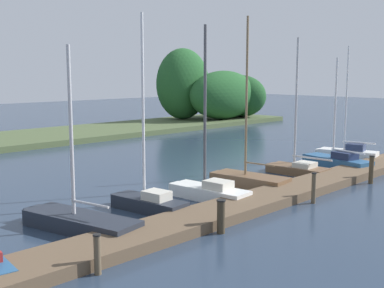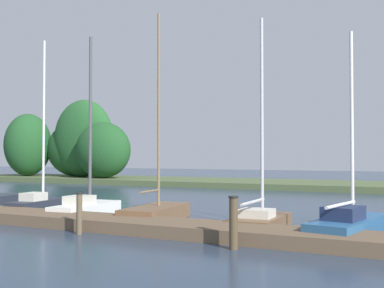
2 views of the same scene
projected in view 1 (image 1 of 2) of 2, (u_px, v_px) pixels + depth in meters
dock_pier at (249, 204)px, 17.49m from camera, size 27.10×1.80×0.35m
far_shore at (11, 105)px, 33.23m from camera, size 56.96×8.00×7.37m
sailboat_2 at (77, 220)px, 15.05m from camera, size 2.08×4.41×5.69m
sailboat_3 at (147, 200)px, 17.14m from camera, size 1.30×3.22×6.88m
sailboat_4 at (208, 189)px, 18.74m from camera, size 1.38×3.55×6.63m
sailboat_5 at (247, 178)px, 20.91m from camera, size 1.68×3.66×7.19m
sailboat_6 at (297, 167)px, 23.48m from camera, size 1.38×3.42×6.51m
sailboat_7 at (336, 161)px, 24.98m from camera, size 1.74×3.98×5.62m
sailboat_8 at (347, 153)px, 27.13m from camera, size 1.64×3.45×6.33m
mooring_piling_1 at (97, 254)px, 11.69m from camera, size 0.20×0.20×1.02m
mooring_piling_2 at (221, 216)px, 14.72m from camera, size 0.29×0.29×1.05m
mooring_piling_3 at (314, 188)px, 18.12m from camera, size 0.19×0.19×1.17m
mooring_piling_4 at (371, 169)px, 21.37m from camera, size 0.23×0.23×1.25m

